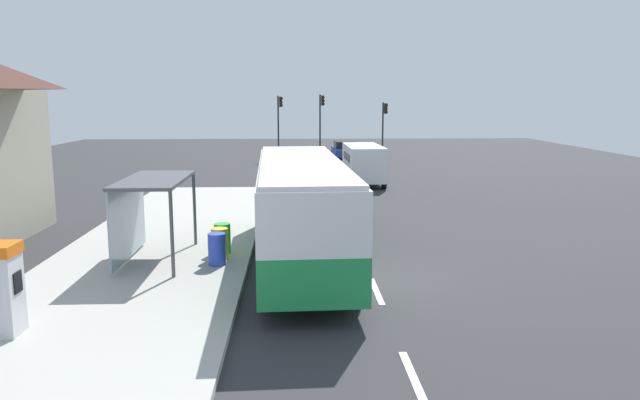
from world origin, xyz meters
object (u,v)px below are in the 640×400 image
at_px(bus, 301,205).
at_px(ticket_machine, 3,288).
at_px(recycling_bin_blue, 217,249).
at_px(recycling_bin_yellow, 220,244).
at_px(traffic_light_median, 321,116).
at_px(recycling_bin_green, 222,238).
at_px(traffic_light_far_side, 279,117).
at_px(sedan_near, 344,150).
at_px(traffic_light_near_side, 384,122).
at_px(white_van, 363,162).
at_px(bus_shelter, 145,198).

bearing_deg(bus, ticket_machine, -137.26).
distance_m(recycling_bin_blue, recycling_bin_yellow, 0.70).
bearing_deg(traffic_light_median, ticket_machine, -102.07).
relative_size(recycling_bin_green, traffic_light_median, 0.18).
distance_m(recycling_bin_green, traffic_light_far_side, 31.73).
xyz_separation_m(bus, recycling_bin_green, (-2.49, 0.81, -1.19)).
distance_m(sedan_near, ticket_machine, 39.58).
distance_m(recycling_bin_blue, traffic_light_near_side, 33.71).
bearing_deg(white_van, recycling_bin_blue, -109.56).
relative_size(ticket_machine, recycling_bin_blue, 2.04).
relative_size(recycling_bin_green, bus_shelter, 0.24).
xyz_separation_m(recycling_bin_green, bus_shelter, (-2.21, -0.69, 1.44)).
bearing_deg(traffic_light_near_side, recycling_bin_yellow, -107.13).
relative_size(sedan_near, traffic_light_median, 0.83).
bearing_deg(bus, recycling_bin_green, 162.03).
bearing_deg(traffic_light_median, bus_shelter, -101.63).
xyz_separation_m(traffic_light_near_side, bus_shelter, (-11.92, -31.47, -1.05)).
bearing_deg(recycling_bin_yellow, traffic_light_near_side, 72.87).
bearing_deg(recycling_bin_green, traffic_light_near_side, 72.51).
xyz_separation_m(traffic_light_far_side, bus_shelter, (-3.31, -32.27, -1.38)).
bearing_deg(traffic_light_far_side, ticket_machine, -97.22).
bearing_deg(recycling_bin_green, bus, -17.97).
height_order(traffic_light_near_side, traffic_light_median, traffic_light_median).
height_order(recycling_bin_yellow, traffic_light_median, traffic_light_median).
distance_m(white_van, traffic_light_near_side, 14.67).
xyz_separation_m(white_van, sedan_near, (0.10, 15.07, -0.55)).
height_order(traffic_light_far_side, traffic_light_median, traffic_light_median).
relative_size(ticket_machine, traffic_light_median, 0.36).
xyz_separation_m(ticket_machine, traffic_light_median, (8.33, 38.94, 2.37)).
height_order(ticket_machine, traffic_light_median, traffic_light_median).
xyz_separation_m(ticket_machine, traffic_light_far_side, (4.83, 38.14, 2.31)).
relative_size(sedan_near, bus_shelter, 1.11).
bearing_deg(recycling_bin_green, bus_shelter, -162.66).
distance_m(ticket_machine, recycling_bin_yellow, 6.96).
height_order(ticket_machine, recycling_bin_green, ticket_machine).
height_order(traffic_light_median, bus_shelter, traffic_light_median).
distance_m(recycling_bin_yellow, recycling_bin_green, 0.70).
relative_size(traffic_light_far_side, traffic_light_median, 0.98).
xyz_separation_m(ticket_machine, traffic_light_near_side, (13.44, 37.34, 1.98)).
relative_size(recycling_bin_yellow, recycling_bin_green, 1.00).
bearing_deg(bus, recycling_bin_blue, -166.58).
bearing_deg(recycling_bin_yellow, recycling_bin_blue, -90.00).
relative_size(recycling_bin_yellow, traffic_light_far_side, 0.18).
xyz_separation_m(bus, traffic_light_near_side, (7.22, 31.59, 1.31)).
xyz_separation_m(white_van, traffic_light_near_side, (3.30, 14.17, 1.81)).
relative_size(white_van, traffic_light_near_side, 1.11).
bearing_deg(recycling_bin_green, white_van, 68.93).
bearing_deg(white_van, recycling_bin_yellow, -110.29).
bearing_deg(traffic_light_far_side, recycling_bin_blue, -91.90).
bearing_deg(recycling_bin_green, ticket_machine, -119.66).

